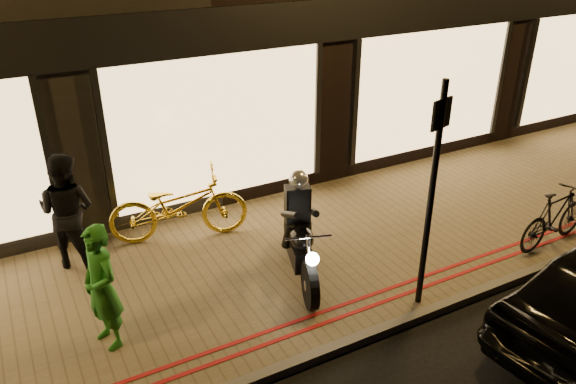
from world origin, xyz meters
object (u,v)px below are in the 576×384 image
object	(u,v)px
sign_post	(432,188)
person_green	(102,288)
bicycle_gold	(179,206)
motorcycle	(300,239)

from	to	relation	value
sign_post	person_green	distance (m)	4.04
sign_post	bicycle_gold	distance (m)	3.97
person_green	motorcycle	bearing A→B (deg)	73.25
sign_post	person_green	size ratio (longest dim) A/B	1.90
motorcycle	sign_post	xyz separation A→B (m)	(1.10, -1.26, 1.06)
bicycle_gold	person_green	world-z (taller)	person_green
motorcycle	bicycle_gold	world-z (taller)	motorcycle
motorcycle	person_green	xyz separation A→B (m)	(-2.67, -0.13, 0.17)
motorcycle	sign_post	world-z (taller)	sign_post
bicycle_gold	person_green	bearing A→B (deg)	156.30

